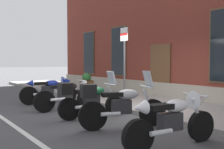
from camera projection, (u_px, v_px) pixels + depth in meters
name	position (u px, v px, depth m)	size (l,w,h in m)	color
ground_plane	(124.00, 113.00, 7.95)	(140.00, 140.00, 0.00)	#424244
sidewalk	(160.00, 105.00, 8.87)	(26.25, 3.13, 0.14)	gray
lane_stripe	(18.00, 128.00, 6.06)	(26.25, 0.12, 0.01)	silver
motorcycle_blue_sport	(51.00, 89.00, 9.68)	(0.71, 2.08, 1.01)	black
motorcycle_black_naked	(67.00, 95.00, 8.39)	(0.62, 2.15, 0.95)	black
motorcycle_green_touring	(89.00, 99.00, 7.17)	(0.65, 2.03, 1.29)	black
motorcycle_silver_touring	(119.00, 105.00, 6.04)	(0.99, 2.06, 1.35)	black
motorcycle_white_sport	(176.00, 117.00, 4.76)	(0.62, 2.09, 1.01)	black
parking_sign	(124.00, 55.00, 8.69)	(0.36, 0.07, 2.58)	#4C4C51
barrel_planter	(87.00, 85.00, 11.41)	(0.65, 0.65, 0.93)	brown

